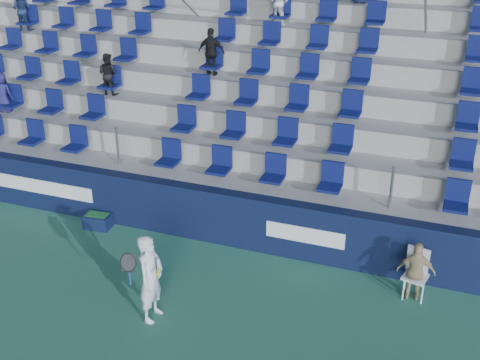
% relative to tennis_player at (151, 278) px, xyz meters
% --- Properties ---
extents(ground, '(70.00, 70.00, 0.00)m').
position_rel_tennis_player_xyz_m(ground, '(0.53, -0.36, -0.82)').
color(ground, '#2F6E55').
rests_on(ground, ground).
extents(sponsor_wall, '(24.00, 0.32, 1.20)m').
position_rel_tennis_player_xyz_m(sponsor_wall, '(0.53, 2.78, -0.22)').
color(sponsor_wall, '#0E1634').
rests_on(sponsor_wall, ground).
extents(grandstand, '(24.00, 8.17, 6.63)m').
position_rel_tennis_player_xyz_m(grandstand, '(0.52, 7.88, 1.32)').
color(grandstand, '#999994').
rests_on(grandstand, ground).
extents(tennis_player, '(0.69, 0.64, 1.63)m').
position_rel_tennis_player_xyz_m(tennis_player, '(0.00, 0.00, 0.00)').
color(tennis_player, silver).
rests_on(tennis_player, ground).
extents(line_judge_chair, '(0.49, 0.51, 0.94)m').
position_rel_tennis_player_xyz_m(line_judge_chair, '(4.21, 2.28, -0.28)').
color(line_judge_chair, white).
rests_on(line_judge_chair, ground).
extents(line_judge, '(0.71, 0.35, 1.16)m').
position_rel_tennis_player_xyz_m(line_judge, '(4.21, 2.14, -0.24)').
color(line_judge, tan).
rests_on(line_judge, ground).
extents(ball_bin, '(0.62, 0.43, 0.33)m').
position_rel_tennis_player_xyz_m(ball_bin, '(-2.62, 2.39, -0.64)').
color(ball_bin, '#0E1735').
rests_on(ball_bin, ground).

